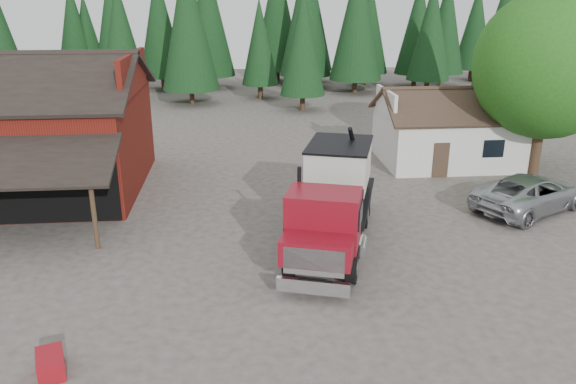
{
  "coord_description": "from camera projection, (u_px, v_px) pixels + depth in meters",
  "views": [
    {
      "loc": [
        0.25,
        -19.33,
        9.78
      ],
      "look_at": [
        2.28,
        3.17,
        1.8
      ],
      "focal_mm": 35.0,
      "sensor_mm": 36.0,
      "label": 1
    }
  ],
  "objects": [
    {
      "name": "conifer_backdrop",
      "position": [
        235.0,
        90.0,
        60.83
      ],
      "size": [
        76.0,
        16.0,
        16.0
      ],
      "primitive_type": null,
      "color": "black",
      "rests_on": "ground"
    },
    {
      "name": "ground",
      "position": [
        236.0,
        266.0,
        21.38
      ],
      "size": [
        120.0,
        120.0,
        0.0
      ],
      "primitive_type": "plane",
      "color": "#4C413C",
      "rests_on": "ground"
    },
    {
      "name": "near_pine_c",
      "position": [
        505.0,
        32.0,
        45.38
      ],
      "size": [
        4.84,
        4.84,
        12.4
      ],
      "color": "#382619",
      "rests_on": "ground"
    },
    {
      "name": "feed_truck",
      "position": [
        334.0,
        196.0,
        22.7
      ],
      "size": [
        5.38,
        10.18,
        4.44
      ],
      "rotation": [
        0.0,
        0.0,
        -0.3
      ],
      "color": "black",
      "rests_on": "ground"
    },
    {
      "name": "farmhouse",
      "position": [
        449.0,
        135.0,
        34.14
      ],
      "size": [
        8.6,
        6.42,
        4.65
      ],
      "color": "silver",
      "rests_on": "ground"
    },
    {
      "name": "red_barn",
      "position": [
        19.0,
        140.0,
        28.85
      ],
      "size": [
        12.8,
        13.63,
        7.18
      ],
      "color": "maroon",
      "rests_on": "ground"
    },
    {
      "name": "silver_car",
      "position": [
        531.0,
        193.0,
        26.62
      ],
      "size": [
        6.88,
        5.57,
        1.74
      ],
      "primitive_type": "imported",
      "rotation": [
        0.0,
        0.0,
        2.08
      ],
      "color": "#ADAEB5",
      "rests_on": "ground"
    },
    {
      "name": "deciduous_tree",
      "position": [
        548.0,
        70.0,
        30.23
      ],
      "size": [
        8.0,
        8.0,
        10.2
      ],
      "color": "#382619",
      "rests_on": "ground"
    },
    {
      "name": "equip_box",
      "position": [
        51.0,
        364.0,
        15.22
      ],
      "size": [
        1.03,
        1.27,
        0.6
      ],
      "primitive_type": "cube",
      "rotation": [
        0.0,
        0.0,
        0.34
      ],
      "color": "maroon",
      "rests_on": "ground"
    },
    {
      "name": "near_pine_b",
      "position": [
        303.0,
        42.0,
        48.11
      ],
      "size": [
        3.96,
        3.96,
        10.4
      ],
      "color": "#382619",
      "rests_on": "ground"
    },
    {
      "name": "near_pine_d",
      "position": [
        188.0,
        22.0,
        50.51
      ],
      "size": [
        5.28,
        5.28,
        13.4
      ],
      "color": "#382619",
      "rests_on": "ground"
    }
  ]
}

